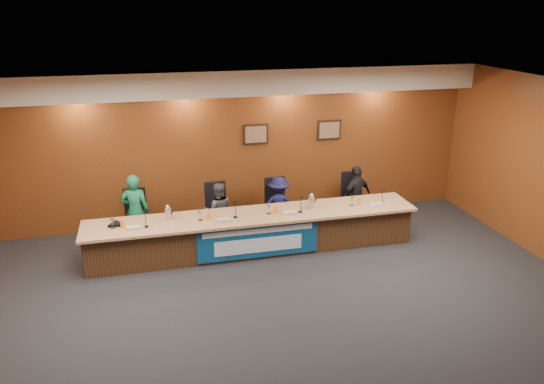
{
  "coord_description": "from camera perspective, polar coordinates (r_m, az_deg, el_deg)",
  "views": [
    {
      "loc": [
        -1.86,
        -6.44,
        4.41
      ],
      "look_at": [
        0.39,
        2.53,
        1.09
      ],
      "focal_mm": 35.0,
      "sensor_mm": 36.0,
      "label": 1
    }
  ],
  "objects": [
    {
      "name": "floor",
      "position": [
        8.02,
        1.75,
        -13.58
      ],
      "size": [
        10.0,
        10.0,
        0.0
      ],
      "primitive_type": "plane",
      "color": "black",
      "rests_on": "ground"
    },
    {
      "name": "ceiling",
      "position": [
        6.81,
        2.03,
        9.52
      ],
      "size": [
        10.0,
        8.0,
        0.04
      ],
      "primitive_type": "cube",
      "color": "silver",
      "rests_on": "wall_back"
    },
    {
      "name": "wall_back",
      "position": [
        10.97,
        -3.84,
        4.87
      ],
      "size": [
        10.0,
        0.04,
        3.2
      ],
      "primitive_type": "cube",
      "color": "#633014",
      "rests_on": "floor"
    },
    {
      "name": "soffit",
      "position": [
        10.46,
        -3.76,
        11.69
      ],
      "size": [
        10.0,
        0.5,
        0.5
      ],
      "primitive_type": "cube",
      "color": "beige",
      "rests_on": "wall_back"
    },
    {
      "name": "dais_body",
      "position": [
        9.91,
        -2.0,
        -4.45
      ],
      "size": [
        6.0,
        0.8,
        0.7
      ],
      "primitive_type": "cube",
      "color": "#422714",
      "rests_on": "floor"
    },
    {
      "name": "dais_top",
      "position": [
        9.71,
        -1.96,
        -2.55
      ],
      "size": [
        6.1,
        0.95,
        0.05
      ],
      "primitive_type": "cube",
      "color": "#AB7951",
      "rests_on": "dais_body"
    },
    {
      "name": "banner",
      "position": [
        9.52,
        -1.47,
        -5.28
      ],
      "size": [
        2.2,
        0.02,
        0.65
      ],
      "primitive_type": "cube",
      "color": "navy",
      "rests_on": "dais_body"
    },
    {
      "name": "banner_text_upper",
      "position": [
        9.43,
        -1.47,
        -4.21
      ],
      "size": [
        2.0,
        0.01,
        0.1
      ],
      "primitive_type": "cube",
      "color": "silver",
      "rests_on": "banner"
    },
    {
      "name": "banner_text_lower",
      "position": [
        9.55,
        -1.45,
        -5.75
      ],
      "size": [
        1.6,
        0.01,
        0.28
      ],
      "primitive_type": "cube",
      "color": "silver",
      "rests_on": "banner"
    },
    {
      "name": "wall_photo_left",
      "position": [
        10.96,
        -1.77,
        6.23
      ],
      "size": [
        0.52,
        0.04,
        0.42
      ],
      "primitive_type": "cube",
      "color": "black",
      "rests_on": "wall_back"
    },
    {
      "name": "wall_photo_right",
      "position": [
        11.4,
        6.16,
        6.66
      ],
      "size": [
        0.52,
        0.04,
        0.42
      ],
      "primitive_type": "cube",
      "color": "black",
      "rests_on": "wall_back"
    },
    {
      "name": "panelist_a",
      "position": [
        10.24,
        -14.48,
        -2.03
      ],
      "size": [
        0.59,
        0.46,
        1.44
      ],
      "primitive_type": "imported",
      "rotation": [
        0.0,
        0.0,
        2.91
      ],
      "color": "#15633F",
      "rests_on": "floor"
    },
    {
      "name": "panelist_b",
      "position": [
        10.37,
        -5.8,
        -2.05
      ],
      "size": [
        0.6,
        0.49,
        1.15
      ],
      "primitive_type": "imported",
      "rotation": [
        0.0,
        0.0,
        3.04
      ],
      "color": "#46454A",
      "rests_on": "floor"
    },
    {
      "name": "panelist_c",
      "position": [
        10.59,
        0.74,
        -1.43
      ],
      "size": [
        0.82,
        0.57,
        1.17
      ],
      "primitive_type": "imported",
      "rotation": [
        0.0,
        0.0,
        2.95
      ],
      "color": "#101038",
      "rests_on": "floor"
    },
    {
      "name": "panelist_d",
      "position": [
        11.08,
        9.04,
        -0.39
      ],
      "size": [
        0.81,
        0.58,
        1.28
      ],
      "primitive_type": "imported",
      "rotation": [
        0.0,
        0.0,
        3.54
      ],
      "color": "black",
      "rests_on": "floor"
    },
    {
      "name": "office_chair_a",
      "position": [
        10.42,
        -14.37,
        -3.06
      ],
      "size": [
        0.48,
        0.48,
        0.08
      ],
      "primitive_type": "cube",
      "rotation": [
        0.0,
        0.0,
        -0.0
      ],
      "color": "black",
      "rests_on": "floor"
    },
    {
      "name": "office_chair_b",
      "position": [
        10.5,
        -5.86,
        -2.34
      ],
      "size": [
        0.49,
        0.49,
        0.08
      ],
      "primitive_type": "cube",
      "rotation": [
        0.0,
        0.0,
        0.03
      ],
      "color": "black",
      "rests_on": "floor"
    },
    {
      "name": "office_chair_c",
      "position": [
        10.72,
        0.6,
        -1.76
      ],
      "size": [
        0.49,
        0.49,
        0.08
      ],
      "primitive_type": "cube",
      "rotation": [
        0.0,
        0.0,
        0.02
      ],
      "color": "black",
      "rests_on": "floor"
    },
    {
      "name": "office_chair_d",
      "position": [
        11.22,
        8.8,
        -0.99
      ],
      "size": [
        0.48,
        0.48,
        0.08
      ],
      "primitive_type": "cube",
      "rotation": [
        0.0,
        0.0,
        0.0
      ],
      "color": "black",
      "rests_on": "floor"
    },
    {
      "name": "nameplate_a",
      "position": [
        9.31,
        -14.69,
        -3.77
      ],
      "size": [
        0.24,
        0.08,
        0.1
      ],
      "primitive_type": "cube",
      "rotation": [
        0.31,
        0.0,
        0.0
      ],
      "color": "white",
      "rests_on": "dais_top"
    },
    {
      "name": "microphone_a",
      "position": [
        9.41,
        -13.36,
        -3.63
      ],
      "size": [
        0.07,
        0.07,
        0.02
      ],
      "primitive_type": "cylinder",
      "color": "black",
      "rests_on": "dais_top"
    },
    {
      "name": "juice_glass_a",
      "position": [
        9.45,
        -15.83,
        -3.32
      ],
      "size": [
        0.06,
        0.06,
        0.15
      ],
      "primitive_type": "cylinder",
      "color": "orange",
      "rests_on": "dais_top"
    },
    {
      "name": "water_glass_a",
      "position": [
        9.47,
        -16.8,
        -3.28
      ],
      "size": [
        0.08,
        0.08,
        0.18
      ],
      "primitive_type": "cylinder",
      "color": "silver",
      "rests_on": "dais_top"
    },
    {
      "name": "nameplate_b",
      "position": [
        9.36,
        -5.1,
        -3.04
      ],
      "size": [
        0.24,
        0.08,
        0.1
      ],
      "primitive_type": "cube",
      "rotation": [
        0.31,
        0.0,
        0.0
      ],
      "color": "white",
      "rests_on": "dais_top"
    },
    {
      "name": "microphone_b",
      "position": [
        9.57,
        -3.97,
        -2.7
      ],
      "size": [
        0.07,
        0.07,
        0.02
      ],
      "primitive_type": "cylinder",
      "color": "black",
      "rests_on": "dais_top"
    },
    {
      "name": "juice_glass_b",
      "position": [
        9.52,
        -6.84,
        -2.51
      ],
      "size": [
        0.06,
        0.06,
        0.15
      ],
      "primitive_type": "cylinder",
      "color": "orange",
      "rests_on": "dais_top"
    },
    {
      "name": "water_glass_b",
      "position": [
        9.48,
        -7.74,
        -2.56
      ],
      "size": [
        0.08,
        0.08,
        0.18
      ],
      "primitive_type": "cylinder",
      "color": "silver",
      "rests_on": "dais_top"
    },
    {
      "name": "nameplate_c",
      "position": [
        9.64,
        2.11,
        -2.28
      ],
      "size": [
        0.24,
        0.08,
        0.1
      ],
      "primitive_type": "cube",
      "rotation": [
        0.31,
        0.0,
        0.0
      ],
      "color": "white",
      "rests_on": "dais_top"
    },
    {
      "name": "microphone_c",
      "position": [
        9.81,
        3.05,
        -2.12
      ],
      "size": [
        0.07,
        0.07,
        0.02
      ],
      "primitive_type": "cylinder",
      "color": "black",
      "rests_on": "dais_top"
    },
    {
      "name": "juice_glass_c",
      "position": [
        9.71,
        0.36,
        -1.92
      ],
      "size": [
        0.06,
        0.06,
        0.15
      ],
      "primitive_type": "cylinder",
      "color": "orange",
      "rests_on": "dais_top"
    },
    {
      "name": "water_glass_c",
      "position": [
        9.69,
        -0.35,
        -1.87
      ],
      "size": [
        0.08,
        0.08,
        0.18
      ],
      "primitive_type": "cylinder",
      "color": "silver",
      "rests_on": "dais_top"
    },
    {
      "name": "nameplate_d",
      "position": [
        10.22,
        11.38,
        -1.37
      ],
      "size": [
        0.24,
        0.08,
        0.1
      ],
      "primitive_type": "cube",
      "rotation": [
        0.31,
        0.0,
        0.0
      ],
      "color": "white",
      "rests_on": "dais_top"
    },
    {
      "name": "microphone_d",
      "position": [
        10.39,
        11.62,
        -1.23
      ],
      "size": [
        0.07,
        0.07,
        0.02
      ],
      "primitive_type": "cylinder",
      "color": "black",
      "rests_on": "dais_top"
    },
    {
      "name": "juice_glass_d",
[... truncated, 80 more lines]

